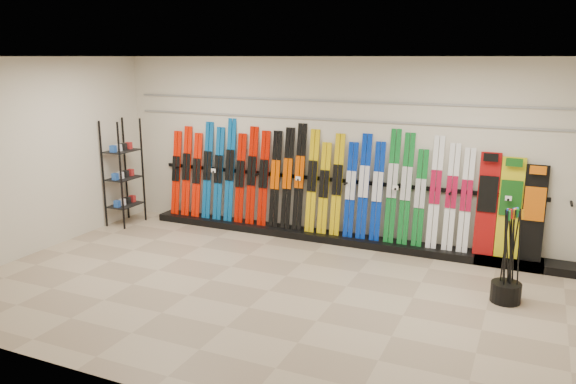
% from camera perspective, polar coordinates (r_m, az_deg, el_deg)
% --- Properties ---
extents(floor, '(8.00, 8.00, 0.00)m').
position_cam_1_polar(floor, '(7.49, -1.97, -10.00)').
color(floor, gray).
rests_on(floor, ground).
extents(back_wall, '(8.00, 0.00, 8.00)m').
position_cam_1_polar(back_wall, '(9.30, 4.74, 4.29)').
color(back_wall, beige).
rests_on(back_wall, floor).
extents(left_wall, '(0.00, 5.00, 5.00)m').
position_cam_1_polar(left_wall, '(9.47, -24.41, 3.28)').
color(left_wall, beige).
rests_on(left_wall, floor).
extents(ceiling, '(8.00, 8.00, 0.00)m').
position_cam_1_polar(ceiling, '(6.86, -2.17, 13.61)').
color(ceiling, silver).
rests_on(ceiling, back_wall).
extents(ski_rack_base, '(8.00, 0.40, 0.12)m').
position_cam_1_polar(ski_rack_base, '(9.37, 5.42, -4.74)').
color(ski_rack_base, black).
rests_on(ski_rack_base, floor).
extents(skis, '(5.38, 0.29, 1.82)m').
position_cam_1_polar(skis, '(9.43, 1.79, 1.02)').
color(skis, '#EC1700').
rests_on(skis, ski_rack_base).
extents(snowboards, '(0.94, 0.23, 1.52)m').
position_cam_1_polar(snowboards, '(8.78, 21.60, -1.54)').
color(snowboards, '#990C0C').
rests_on(snowboards, ski_rack_base).
extents(accessory_rack, '(0.40, 0.60, 1.91)m').
position_cam_1_polar(accessory_rack, '(10.58, -16.39, 1.92)').
color(accessory_rack, black).
rests_on(accessory_rack, floor).
extents(pole_bin, '(0.37, 0.37, 0.25)m').
position_cam_1_polar(pole_bin, '(7.64, 21.24, -9.47)').
color(pole_bin, black).
rests_on(pole_bin, floor).
extents(ski_poles, '(0.24, 0.29, 1.18)m').
position_cam_1_polar(ski_poles, '(7.50, 21.60, -5.95)').
color(ski_poles, black).
rests_on(ski_poles, pole_bin).
extents(slatwall_rail_0, '(7.60, 0.02, 0.03)m').
position_cam_1_polar(slatwall_rail_0, '(9.21, 4.76, 7.34)').
color(slatwall_rail_0, gray).
rests_on(slatwall_rail_0, back_wall).
extents(slatwall_rail_1, '(7.60, 0.02, 0.03)m').
position_cam_1_polar(slatwall_rail_1, '(9.18, 4.80, 9.20)').
color(slatwall_rail_1, gray).
rests_on(slatwall_rail_1, back_wall).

